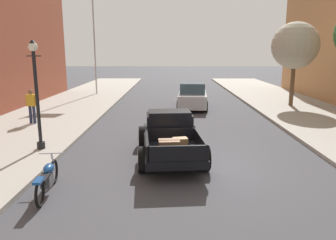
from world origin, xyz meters
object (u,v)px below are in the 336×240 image
pedestrian_sidewalk_left (32,104)px  flagpole (96,23)px  street_lamp_near (36,87)px  street_tree_second (295,46)px  car_background_silver (192,96)px  hotrod_truck_black (169,134)px  motorcycle_parked (47,178)px

pedestrian_sidewalk_left → flagpole: size_ratio=0.18×
pedestrian_sidewalk_left → street_lamp_near: 4.84m
street_tree_second → flagpole: bearing=156.8°
car_background_silver → street_tree_second: (6.39, 0.20, 3.16)m
hotrod_truck_black → flagpole: bearing=110.4°
street_lamp_near → flagpole: bearing=94.6°
street_lamp_near → street_tree_second: street_tree_second is taller
hotrod_truck_black → street_tree_second: bearing=51.9°
motorcycle_parked → flagpole: bearing=98.3°
motorcycle_parked → pedestrian_sidewalk_left: pedestrian_sidewalk_left is taller
car_background_silver → pedestrian_sidewalk_left: (-8.12, -5.32, 0.32)m
motorcycle_parked → flagpole: (-2.80, 19.07, 5.33)m
hotrod_truck_black → street_tree_second: size_ratio=0.96×
car_background_silver → flagpole: 10.75m
flagpole → pedestrian_sidewalk_left: bearing=-94.0°
pedestrian_sidewalk_left → street_tree_second: 15.78m
hotrod_truck_black → flagpole: 17.63m
hotrod_truck_black → street_lamp_near: street_lamp_near is taller
hotrod_truck_black → pedestrian_sidewalk_left: 8.04m
car_background_silver → street_tree_second: size_ratio=0.84×
street_tree_second → pedestrian_sidewalk_left: bearing=-159.2°
street_lamp_near → street_tree_second: (12.47, 9.71, 1.54)m
flagpole → street_tree_second: size_ratio=1.74×
car_background_silver → street_tree_second: bearing=1.8°
hotrod_truck_black → flagpole: size_ratio=0.55×
car_background_silver → flagpole: bearing=140.4°
hotrod_truck_black → car_background_silver: bearing=81.7°
motorcycle_parked → street_tree_second: bearing=50.4°
hotrod_truck_black → pedestrian_sidewalk_left: size_ratio=3.05×
hotrod_truck_black → street_tree_second: 13.06m
street_lamp_near → street_tree_second: 15.88m
motorcycle_parked → street_tree_second: street_tree_second is taller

